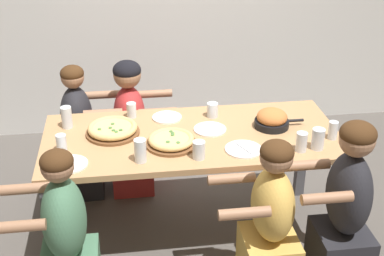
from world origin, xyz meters
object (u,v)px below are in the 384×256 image
Objects in this scene: empty_plate_d at (167,117)px; diner_near_left at (67,246)px; drinking_glass_a at (140,151)px; diner_near_right at (344,216)px; drinking_glass_h at (62,144)px; empty_plate_c at (70,164)px; drinking_glass_f at (333,131)px; diner_far_midleft at (131,132)px; pizza_board_second at (171,141)px; drinking_glass_g at (318,139)px; empty_plate_b at (243,149)px; drinking_glass_b at (200,151)px; drinking_glass_c at (212,111)px; drinking_glass_d at (301,143)px; diner_near_midright at (270,229)px; drinking_glass_i at (132,111)px; drinking_glass_e at (67,118)px; diner_far_left at (80,138)px; skillet_bowl at (272,119)px; pizza_board_main at (113,129)px; empty_plate_a at (210,129)px.

diner_near_left reaches higher than empty_plate_d.
empty_plate_d is at bearing 69.60° from drinking_glass_a.
diner_near_left is at bearing 90.00° from diner_near_right.
drinking_glass_h is (-0.48, 0.19, -0.02)m from drinking_glass_a.
empty_plate_c is at bearing -3.50° from diner_near_left.
drinking_glass_f is 1.56m from diner_far_midleft.
pizza_board_second is 0.68m from drinking_glass_h.
pizza_board_second is 2.39× the size of drinking_glass_g.
diner_far_midleft reaches higher than empty_plate_b.
empty_plate_c is at bearing -21.90° from diner_far_midleft.
diner_near_right is (0.81, -0.35, -0.31)m from drinking_glass_b.
drinking_glass_c is at bearing 54.90° from diner_far_midleft.
drinking_glass_d is at bearing 0.27° from drinking_glass_b.
diner_near_right reaches higher than empty_plate_c.
drinking_glass_i is at bearing 37.49° from diner_near_midright.
drinking_glass_c is 0.99m from drinking_glass_e.
diner_near_left is 0.95× the size of diner_near_right.
diner_near_left reaches higher than diner_near_midright.
pizza_board_second is 0.50m from drinking_glass_c.
empty_plate_d is 1.17m from diner_near_left.
diner_far_midleft is (0.40, 0.00, 0.03)m from diner_far_left.
drinking_glass_d is at bearing -50.39° from drinking_glass_c.
pizza_board_main is at bearing 177.87° from skillet_bowl.
pizza_board_main is 0.45m from empty_plate_c.
drinking_glass_a is 0.76m from drinking_glass_c.
drinking_glass_g reaches higher than drinking_glass_b.
drinking_glass_i is (0.44, 0.42, -0.00)m from drinking_glass_h.
drinking_glass_f is at bearing -10.41° from pizza_board_main.
diner_far_midleft is at bearing 130.70° from empty_plate_a.
drinking_glass_a is 1.24m from drinking_glass_f.
drinking_glass_d is at bearing -153.08° from drinking_glass_f.
empty_plate_d is 0.19× the size of diner_near_left.
skillet_bowl reaches higher than drinking_glass_i.
drinking_glass_a is 0.99m from drinking_glass_d.
pizza_board_main is 1.31m from drinking_glass_g.
pizza_board_second is 0.91m from drinking_glass_g.
diner_near_right is (1.63, -0.87, -0.33)m from drinking_glass_e.
empty_plate_c is at bearing -84.68° from drinking_glass_e.
drinking_glass_g is (0.20, -0.33, 0.01)m from skillet_bowl.
diner_near_right reaches higher than empty_plate_b.
drinking_glass_b is at bearing -168.40° from empty_plate_b.
drinking_glass_f is (1.70, -0.40, -0.02)m from drinking_glass_e.
pizza_board_second is 0.90m from diner_near_left.
empty_plate_d is at bearing 140.54° from empty_plate_a.
drinking_glass_h is (-0.68, 0.02, 0.02)m from pizza_board_second.
drinking_glass_d is 1.13× the size of drinking_glass_h.
skillet_bowl is 3.02× the size of drinking_glass_b.
skillet_bowl reaches higher than pizza_board_main.
empty_plate_b is 0.61m from drinking_glass_f.
diner_near_left is (-1.16, 0.00, 0.01)m from diner_near_midright.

